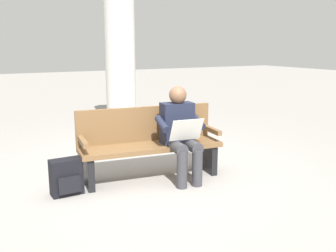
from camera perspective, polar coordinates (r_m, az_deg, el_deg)
The scene contains 5 objects.
ground_plane at distance 4.95m, azimuth -2.50°, elevation -7.81°, with size 40.00×40.00×0.00m, color gray.
bench_near at distance 4.88m, azimuth -2.82°, elevation -2.47°, with size 1.84×0.69×0.90m.
person_seated at distance 4.74m, azimuth 1.87°, elevation -0.78°, with size 0.60×0.60×1.18m.
backpack at distance 4.52m, azimuth -14.92°, elevation -7.44°, with size 0.36×0.23×0.42m.
support_pillar at distance 7.68m, azimuth -7.26°, elevation 13.80°, with size 0.59×0.59×3.85m, color beige.
Camera 1 is at (2.01, 4.20, 1.69)m, focal length 40.77 mm.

